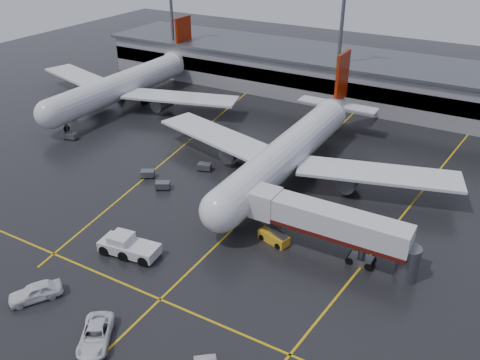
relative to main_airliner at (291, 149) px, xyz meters
The scene contains 20 objects.
ground 10.57m from the main_airliner, 90.00° to the right, with size 220.00×220.00×0.00m, color black.
apron_line_centre 10.57m from the main_airliner, 90.00° to the right, with size 0.25×90.00×0.02m, color gold.
apron_line_stop 31.98m from the main_airliner, 90.00° to the right, with size 60.00×0.25×0.02m, color gold.
apron_line_left 20.44m from the main_airliner, behind, with size 0.25×70.00×0.02m, color gold.
apron_line_right 18.49m from the main_airliner, ahead, with size 0.25×70.00×0.02m, color gold.
terminal 38.23m from the main_airliner, 90.00° to the left, with size 122.00×19.00×8.60m.
light_mast_left 56.34m from the main_airliner, 144.33° to the left, with size 3.00×1.20×25.45m.
light_mast_mid 34.26m from the main_airliner, 98.80° to the left, with size 3.00×1.20×25.45m.
main_airliner is the anchor object (origin of this frame).
second_airliner 43.68m from the main_airliner, 164.05° to the left, with size 48.80×45.60×14.10m.
jet_bridge 19.68m from the main_airliner, 52.90° to the right, with size 19.90×3.40×6.05m.
pushback_tractor 28.61m from the main_airliner, 106.31° to the right, with size 7.34×3.81×2.52m.
belt_loader 18.01m from the main_airliner, 71.57° to the right, with size 4.13×2.62×2.43m.
service_van_a 39.33m from the main_airliner, 92.34° to the right, with size 2.66×5.76×1.60m, color white.
service_van_d 39.64m from the main_airliner, 106.34° to the right, with size 2.12×5.26×1.79m, color white.
baggage_cart_a 19.41m from the main_airliner, 136.72° to the right, with size 2.38×2.12×1.12m.
baggage_cart_b 21.62m from the main_airliner, 147.76° to the right, with size 2.38×2.15×1.12m.
baggage_cart_c 13.52m from the main_airliner, 156.39° to the right, with size 2.29×1.81×1.12m.
baggage_cart_d 46.83m from the main_airliner, behind, with size 2.11×1.47×1.12m.
baggage_cart_e 39.30m from the main_airliner, 169.76° to the right, with size 2.25×1.73×1.12m.
Camera 1 is at (26.72, -52.14, 35.41)m, focal length 37.61 mm.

